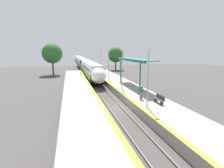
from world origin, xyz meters
name	(u,v)px	position (x,y,z in m)	size (l,w,h in m)	color
ground_plane	(115,108)	(0.00, 0.00, 0.00)	(120.00, 120.00, 0.00)	#423F3D
rail_left	(108,107)	(-0.72, 0.00, 0.07)	(0.08, 90.00, 0.15)	slate
rail_right	(121,106)	(0.72, 0.00, 0.07)	(0.08, 90.00, 0.15)	slate
train	(82,62)	(0.00, 48.66, 2.16)	(2.76, 79.35, 3.76)	black
platform_right	(145,101)	(3.83, 0.00, 0.49)	(4.41, 64.00, 0.98)	gray
platform_left	(82,106)	(-3.72, 0.00, 0.49)	(4.20, 64.00, 0.98)	gray
platform_bench	(159,99)	(4.25, -2.53, 1.45)	(0.44, 1.77, 0.89)	#2D333D
person_waiting	(141,92)	(3.01, -0.54, 1.82)	(0.36, 0.22, 1.65)	#7F6647
railway_signal	(81,68)	(-2.26, 22.53, 2.65)	(0.28, 0.28, 4.33)	#59595E
lamppost_near	(148,75)	(2.42, -3.41, 4.22)	(0.36, 0.20, 5.71)	#9E9EA3
lamppost_mid	(122,67)	(2.42, 5.09, 4.22)	(0.36, 0.20, 5.71)	#9E9EA3
lamppost_far	(109,63)	(2.42, 13.60, 4.22)	(0.36, 0.20, 5.71)	#9E9EA3
lamppost_farthest	(101,61)	(2.42, 22.11, 4.22)	(0.36, 0.20, 5.71)	#9E9EA3
station_canopy	(133,61)	(4.60, 6.68, 5.00)	(2.02, 11.85, 4.31)	#1E6B66
background_tree_left	(52,53)	(-9.13, 31.27, 5.80)	(5.37, 5.37, 8.51)	brown
background_tree_right	(116,55)	(10.62, 39.12, 5.24)	(5.25, 5.25, 7.88)	brown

